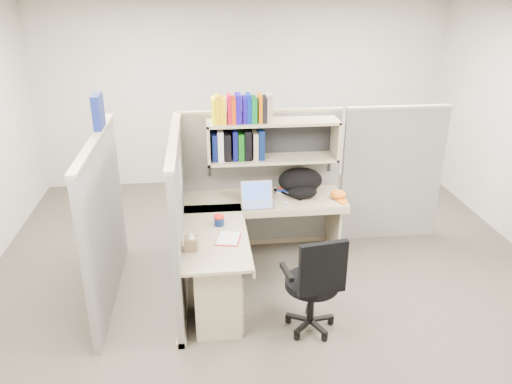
{
  "coord_description": "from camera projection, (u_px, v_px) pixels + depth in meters",
  "views": [
    {
      "loc": [
        -0.65,
        -4.35,
        2.92
      ],
      "look_at": [
        -0.13,
        0.25,
        0.95
      ],
      "focal_mm": 35.0,
      "sensor_mm": 36.0,
      "label": 1
    }
  ],
  "objects": [
    {
      "name": "loose_paper",
      "position": [
        228.0,
        238.0,
        4.58
      ],
      "size": [
        0.24,
        0.29,
        0.0
      ],
      "primitive_type": null,
      "rotation": [
        0.0,
        0.0,
        -0.22
      ],
      "color": "white",
      "rests_on": "desk"
    },
    {
      "name": "task_chair",
      "position": [
        313.0,
        298.0,
        4.36
      ],
      "size": [
        0.55,
        0.51,
        1.0
      ],
      "color": "black",
      "rests_on": "ground"
    },
    {
      "name": "room_shell",
      "position": [
        273.0,
        134.0,
        4.55
      ],
      "size": [
        6.0,
        6.0,
        6.0
      ],
      "color": "beige",
      "rests_on": "ground"
    },
    {
      "name": "mouse",
      "position": [
        286.0,
        202.0,
        5.28
      ],
      "size": [
        0.09,
        0.06,
        0.03
      ],
      "primitive_type": "ellipsoid",
      "rotation": [
        0.0,
        0.0,
        -0.11
      ],
      "color": "#8BAAC6",
      "rests_on": "desk"
    },
    {
      "name": "desk",
      "position": [
        233.0,
        264.0,
        4.71
      ],
      "size": [
        1.74,
        1.75,
        0.73
      ],
      "color": "gray",
      "rests_on": "ground"
    },
    {
      "name": "snack_canister",
      "position": [
        219.0,
        220.0,
        4.81
      ],
      "size": [
        0.1,
        0.1,
        0.1
      ],
      "color": "#0D2051",
      "rests_on": "desk"
    },
    {
      "name": "tissue_box",
      "position": [
        191.0,
        240.0,
        4.36
      ],
      "size": [
        0.12,
        0.12,
        0.18
      ],
      "primitive_type": null,
      "rotation": [
        0.0,
        0.0,
        -0.04
      ],
      "color": "#8B6E4F",
      "rests_on": "desk"
    },
    {
      "name": "orange_cap",
      "position": [
        338.0,
        194.0,
        5.4
      ],
      "size": [
        0.21,
        0.23,
        0.09
      ],
      "primitive_type": null,
      "rotation": [
        0.0,
        0.0,
        0.23
      ],
      "color": "orange",
      "rests_on": "desk"
    },
    {
      "name": "cubicle",
      "position": [
        231.0,
        189.0,
        5.21
      ],
      "size": [
        3.79,
        1.84,
        1.95
      ],
      "color": "#5F5E5A",
      "rests_on": "ground"
    },
    {
      "name": "book_stack",
      "position": [
        286.0,
        185.0,
        5.6
      ],
      "size": [
        0.26,
        0.3,
        0.12
      ],
      "primitive_type": null,
      "rotation": [
        0.0,
        0.0,
        -0.3
      ],
      "color": "slate",
      "rests_on": "desk"
    },
    {
      "name": "laptop",
      "position": [
        258.0,
        195.0,
        5.2
      ],
      "size": [
        0.34,
        0.34,
        0.24
      ],
      "primitive_type": null,
      "rotation": [
        0.0,
        0.0,
        0.02
      ],
      "color": "silver",
      "rests_on": "desk"
    },
    {
      "name": "paper_cup",
      "position": [
        261.0,
        187.0,
        5.58
      ],
      "size": [
        0.09,
        0.09,
        0.11
      ],
      "primitive_type": "cylinder",
      "rotation": [
        0.0,
        0.0,
        0.15
      ],
      "color": "silver",
      "rests_on": "desk"
    },
    {
      "name": "backpack",
      "position": [
        301.0,
        183.0,
        5.45
      ],
      "size": [
        0.59,
        0.53,
        0.29
      ],
      "primitive_type": null,
      "rotation": [
        0.0,
        0.0,
        0.37
      ],
      "color": "black",
      "rests_on": "desk"
    },
    {
      "name": "ground",
      "position": [
        271.0,
        284.0,
        5.19
      ],
      "size": [
        6.0,
        6.0,
        0.0
      ],
      "primitive_type": "plane",
      "color": "#353129",
      "rests_on": "ground"
    }
  ]
}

